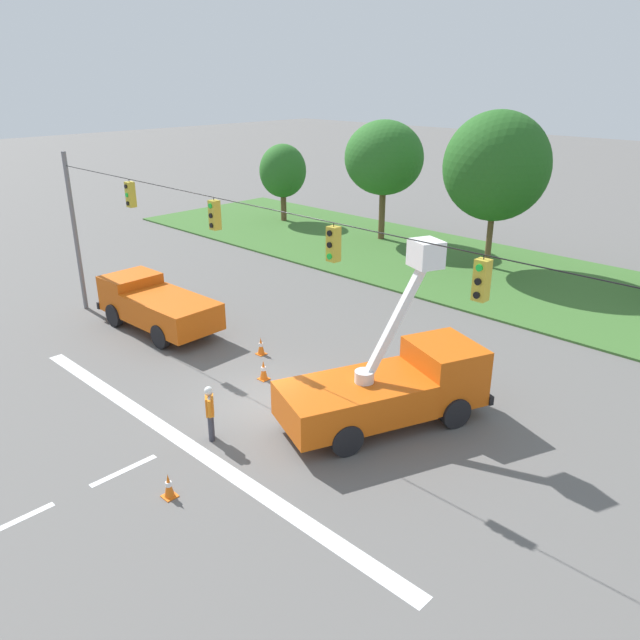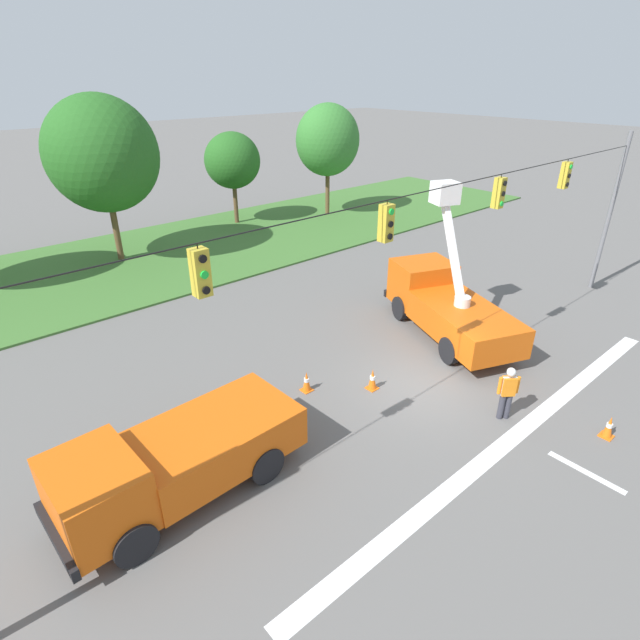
% 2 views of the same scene
% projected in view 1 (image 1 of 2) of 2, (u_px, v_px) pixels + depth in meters
% --- Properties ---
extents(ground_plane, '(200.00, 200.00, 0.00)m').
position_uv_depth(ground_plane, '(269.00, 403.00, 20.98)').
color(ground_plane, '#605E5B').
extents(grass_verge, '(56.00, 12.00, 0.10)m').
position_uv_depth(grass_verge, '(525.00, 282.00, 32.95)').
color(grass_verge, '#3D6B2D').
rests_on(grass_verge, ground).
extents(lane_markings, '(17.60, 15.25, 0.01)m').
position_uv_depth(lane_markings, '(141.00, 463.00, 17.73)').
color(lane_markings, silver).
rests_on(lane_markings, ground).
extents(signal_gantry, '(26.20, 0.33, 7.20)m').
position_uv_depth(signal_gantry, '(265.00, 273.00, 19.27)').
color(signal_gantry, slate).
rests_on(signal_gantry, ground).
extents(tree_far_west, '(3.27, 3.50, 5.63)m').
position_uv_depth(tree_far_west, '(283.00, 171.00, 45.19)').
color(tree_far_west, brown).
rests_on(tree_far_west, ground).
extents(tree_west, '(5.09, 4.91, 7.66)m').
position_uv_depth(tree_west, '(384.00, 158.00, 39.46)').
color(tree_west, brown).
rests_on(tree_west, ground).
extents(tree_centre, '(5.58, 6.02, 8.60)m').
position_uv_depth(tree_centre, '(497.00, 166.00, 33.31)').
color(tree_centre, brown).
rests_on(tree_centre, ground).
extents(utility_truck_bucket_lift, '(4.71, 7.05, 5.81)m').
position_uv_depth(utility_truck_bucket_lift, '(393.00, 384.00, 19.40)').
color(utility_truck_bucket_lift, '#D6560F').
rests_on(utility_truck_bucket_lift, ground).
extents(utility_truck_support_near, '(6.19, 2.62, 2.04)m').
position_uv_depth(utility_truck_support_near, '(156.00, 305.00, 26.67)').
color(utility_truck_support_near, '#D6560F').
rests_on(utility_truck_support_near, ground).
extents(road_worker, '(0.55, 0.43, 1.77)m').
position_uv_depth(road_worker, '(210.00, 410.00, 18.54)').
color(road_worker, '#383842').
rests_on(road_worker, ground).
extents(traffic_cone_foreground_left, '(0.36, 0.36, 0.72)m').
position_uv_depth(traffic_cone_foreground_left, '(261.00, 346.00, 24.46)').
color(traffic_cone_foreground_left, orange).
rests_on(traffic_cone_foreground_left, ground).
extents(traffic_cone_mid_left, '(0.36, 0.36, 0.74)m').
position_uv_depth(traffic_cone_mid_left, '(264.00, 370.00, 22.45)').
color(traffic_cone_mid_left, orange).
rests_on(traffic_cone_mid_left, ground).
extents(traffic_cone_mid_right, '(0.36, 0.36, 0.70)m').
position_uv_depth(traffic_cone_mid_right, '(169.00, 486.00, 16.19)').
color(traffic_cone_mid_right, orange).
rests_on(traffic_cone_mid_right, ground).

